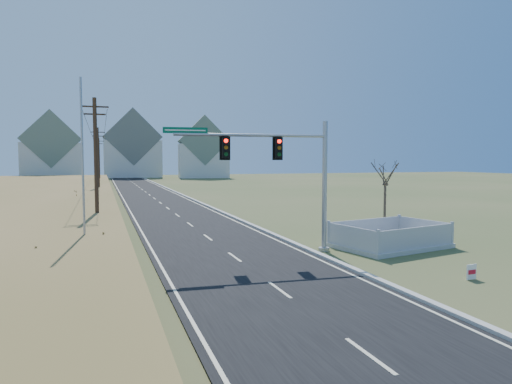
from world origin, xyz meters
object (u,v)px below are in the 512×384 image
at_px(open_sign, 471,272).
at_px(flagpole, 83,189).
at_px(traffic_signal_mast, 291,172).
at_px(bare_tree, 385,171).
at_px(fence_enclosure, 390,242).

xyz_separation_m(open_sign, flagpole, (-15.00, 8.70, 3.17)).
height_order(traffic_signal_mast, open_sign, traffic_signal_mast).
distance_m(open_sign, flagpole, 17.63).
height_order(traffic_signal_mast, bare_tree, traffic_signal_mast).
xyz_separation_m(fence_enclosure, open_sign, (-1.03, -7.03, 0.05)).
height_order(open_sign, flagpole, flagpole).
relative_size(open_sign, bare_tree, 0.12).
distance_m(fence_enclosure, bare_tree, 5.46).
relative_size(fence_enclosure, bare_tree, 1.30).
bearing_deg(traffic_signal_mast, flagpole, 176.66).
bearing_deg(bare_tree, traffic_signal_mast, -158.68).
distance_m(traffic_signal_mast, open_sign, 9.62).
bearing_deg(fence_enclosure, bare_tree, 47.91).
bearing_deg(fence_enclosure, open_sign, -110.19).
bearing_deg(open_sign, flagpole, 145.59).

